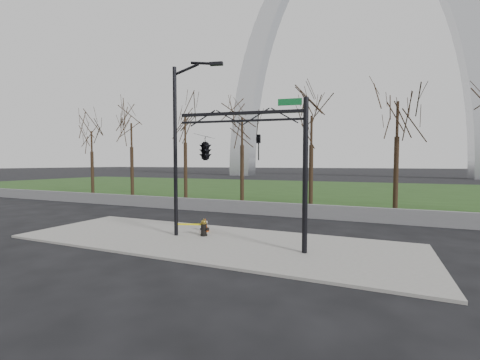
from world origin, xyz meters
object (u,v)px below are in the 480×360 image
at_px(street_light, 180,138).
at_px(traffic_signal_mast, 223,148).
at_px(fire_hydrant, 204,228).
at_px(traffic_cone, 205,225).

relative_size(street_light, traffic_signal_mast, 1.37).
xyz_separation_m(fire_hydrant, traffic_signal_mast, (1.76, -1.47, 3.67)).
bearing_deg(fire_hydrant, traffic_signal_mast, -33.04).
distance_m(fire_hydrant, traffic_signal_mast, 4.33).
bearing_deg(street_light, traffic_cone, 48.73).
height_order(traffic_cone, street_light, street_light).
xyz_separation_m(fire_hydrant, traffic_cone, (-0.44, 0.90, -0.04)).
xyz_separation_m(street_light, traffic_signal_mast, (2.83, -1.12, -0.55)).
relative_size(fire_hydrant, street_light, 0.10).
distance_m(traffic_cone, street_light, 4.49).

